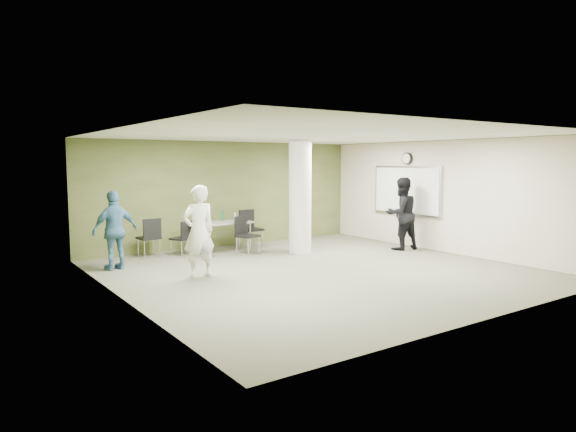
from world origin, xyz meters
TOP-DOWN VIEW (x-y plane):
  - floor at (0.00, 0.00)m, footprint 8.00×8.00m
  - ceiling at (0.00, 0.00)m, footprint 8.00×8.00m
  - wall_back at (0.00, 4.00)m, footprint 8.00×2.80m
  - wall_left at (-4.00, 0.00)m, footprint 0.02×8.00m
  - wall_right_cream at (4.00, 0.00)m, footprint 0.02×8.00m
  - column at (1.00, 2.00)m, footprint 0.56×0.56m
  - whiteboard at (3.92, 1.20)m, footprint 0.05×2.30m
  - wall_clock at (3.92, 1.20)m, footprint 0.06×0.32m
  - folding_table at (-0.70, 3.09)m, footprint 1.64×0.73m
  - wastebasket at (-1.23, 2.65)m, footprint 0.26×0.26m
  - chair_back_left at (-2.32, 3.48)m, footprint 0.49×0.49m
  - chair_back_right at (-1.59, 3.21)m, footprint 0.56×0.56m
  - chair_table_left at (-0.25, 2.57)m, footprint 0.59×0.59m
  - chair_table_right at (0.36, 3.41)m, footprint 0.53×0.53m
  - woman_white at (-2.26, 0.86)m, footprint 0.67×0.45m
  - man_black at (3.40, 0.87)m, footprint 1.01×0.85m
  - man_blue at (-3.40, 2.53)m, footprint 1.04×0.58m

SIDE VIEW (x-z plane):
  - floor at x=0.00m, z-range 0.00..0.00m
  - wastebasket at x=-1.23m, z-range 0.00..0.30m
  - chair_back_right at x=-1.59m, z-range 0.07..0.92m
  - chair_back_left at x=-2.32m, z-range 0.08..1.01m
  - chair_table_left at x=-0.25m, z-range 0.08..1.02m
  - chair_table_right at x=0.36m, z-range 0.09..1.08m
  - folding_table at x=-0.70m, z-range 0.21..1.24m
  - man_blue at x=-3.40m, z-range 0.00..1.67m
  - woman_white at x=-2.26m, z-range 0.00..1.81m
  - man_black at x=3.40m, z-range 0.00..1.87m
  - wall_back at x=0.00m, z-range 1.39..1.41m
  - wall_left at x=-4.00m, z-range 0.00..2.80m
  - wall_right_cream at x=4.00m, z-range 0.00..2.80m
  - column at x=1.00m, z-range 0.00..2.80m
  - whiteboard at x=3.92m, z-range 0.85..2.15m
  - wall_clock at x=3.92m, z-range 2.19..2.51m
  - ceiling at x=0.00m, z-range 2.80..2.80m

